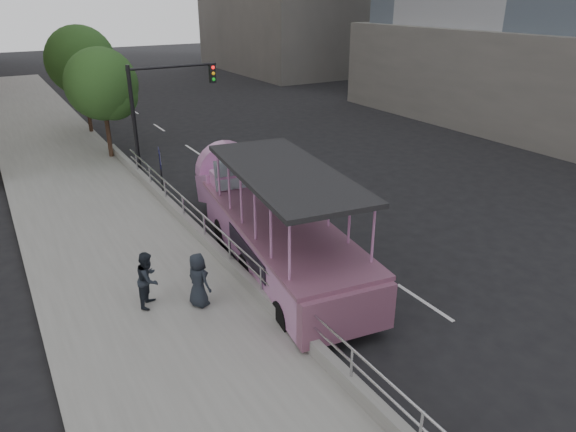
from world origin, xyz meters
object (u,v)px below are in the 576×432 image
at_px(duck_boat, 268,222).
at_px(car, 272,179).
at_px(pedestrian_far, 198,280).
at_px(traffic_signal, 158,102).
at_px(pedestrian_mid, 148,279).
at_px(street_tree_near, 104,87).
at_px(parking_sign, 161,169).
at_px(street_tree_far, 83,63).

xyz_separation_m(duck_boat, car, (2.97, 5.15, -0.63)).
height_order(duck_boat, pedestrian_far, duck_boat).
bearing_deg(car, traffic_signal, 133.50).
distance_m(duck_boat, car, 5.98).
bearing_deg(pedestrian_mid, car, -12.53).
distance_m(pedestrian_mid, street_tree_near, 15.02).
bearing_deg(pedestrian_mid, pedestrian_far, -85.85).
bearing_deg(parking_sign, duck_boat, -76.00).
distance_m(car, parking_sign, 4.69).
bearing_deg(duck_boat, pedestrian_far, -148.49).
bearing_deg(parking_sign, car, -12.41).
xyz_separation_m(parking_sign, traffic_signal, (1.29, 3.74, 1.94)).
distance_m(pedestrian_far, street_tree_near, 15.56).
height_order(pedestrian_mid, traffic_signal, traffic_signal).
relative_size(car, street_tree_near, 0.66).
xyz_separation_m(street_tree_near, street_tree_far, (0.20, 6.00, 0.49)).
bearing_deg(pedestrian_far, duck_boat, -77.73).
height_order(pedestrian_far, street_tree_far, street_tree_far).
distance_m(traffic_signal, street_tree_near, 3.80).
bearing_deg(duck_boat, street_tree_near, 97.85).
bearing_deg(pedestrian_mid, street_tree_near, 26.50).
xyz_separation_m(pedestrian_mid, pedestrian_far, (1.12, -0.70, -0.02)).
height_order(duck_boat, traffic_signal, traffic_signal).
relative_size(pedestrian_far, street_tree_far, 0.24).
xyz_separation_m(car, street_tree_far, (-4.60, 14.16, 3.66)).
bearing_deg(parking_sign, traffic_signal, 70.94).
xyz_separation_m(pedestrian_mid, traffic_signal, (4.06, 11.13, 2.42)).
height_order(pedestrian_mid, parking_sign, parking_sign).
bearing_deg(traffic_signal, car, -55.89).
height_order(street_tree_near, street_tree_far, street_tree_far).
bearing_deg(street_tree_far, duck_boat, -85.16).
relative_size(parking_sign, street_tree_near, 0.42).
xyz_separation_m(duck_boat, pedestrian_mid, (-4.30, -1.24, -0.20)).
bearing_deg(pedestrian_mid, street_tree_far, 28.72).
distance_m(duck_boat, pedestrian_far, 3.73).
height_order(duck_boat, pedestrian_mid, duck_boat).
height_order(pedestrian_mid, street_tree_near, street_tree_near).
distance_m(car, pedestrian_mid, 9.69).
bearing_deg(street_tree_near, pedestrian_far, -95.01).
xyz_separation_m(car, parking_sign, (-4.50, 0.99, 0.91)).
relative_size(pedestrian_mid, traffic_signal, 0.30).
distance_m(car, pedestrian_far, 9.39).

